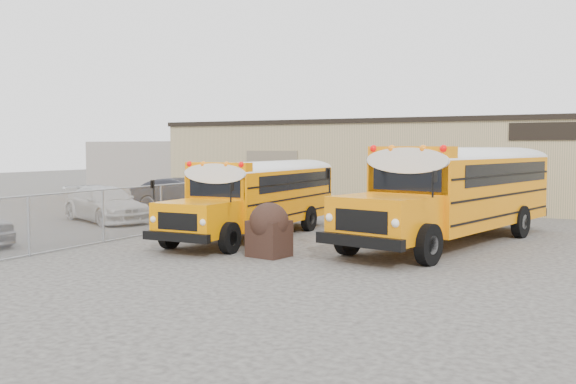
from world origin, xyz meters
The scene contains 9 objects.
ground centered at (0.00, 0.00, 0.00)m, with size 120.00×120.00×0.00m, color #302E2C.
warehouse centered at (0.00, 19.99, 2.37)m, with size 30.20×10.20×4.67m.
chainlink_fence centered at (-6.00, 3.00, 0.90)m, with size 0.07×18.07×1.81m.
distant_building_left centered at (-22.00, 22.00, 1.80)m, with size 8.00×6.00×3.60m, color gray.
school_bus_left centered at (-2.54, 9.68, 1.59)m, with size 2.69×9.44×2.74m.
school_bus_right centered at (5.71, 12.46, 1.89)m, with size 4.90×11.45×3.26m.
tarp_bundle centered at (0.17, 0.29, 0.81)m, with size 1.20×1.16×1.59m.
car_white centered at (-10.44, 4.75, 0.75)m, with size 2.11×5.18×1.50m, color silver.
car_dark centered at (-10.51, 10.18, 0.81)m, with size 1.72×4.94×1.63m, color #222227.
Camera 1 is at (9.34, -15.84, 3.19)m, focal length 40.00 mm.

